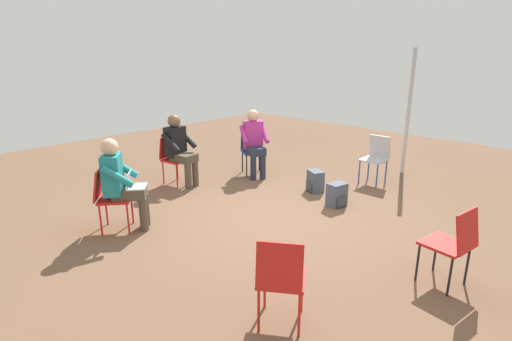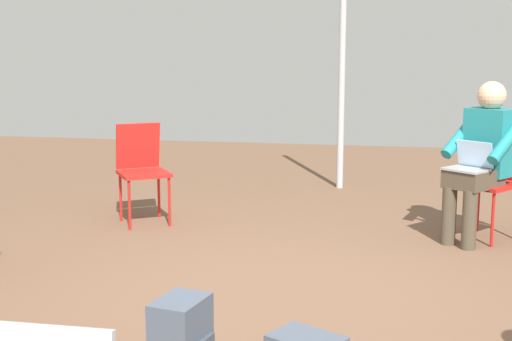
{
  "view_description": "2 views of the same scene",
  "coord_description": "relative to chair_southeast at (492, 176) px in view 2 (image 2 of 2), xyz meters",
  "views": [
    {
      "loc": [
        4.0,
        3.41,
        2.31
      ],
      "look_at": [
        0.18,
        -0.22,
        0.7
      ],
      "focal_mm": 28.0,
      "sensor_mm": 36.0,
      "label": 1
    },
    {
      "loc": [
        -3.98,
        -0.58,
        1.49
      ],
      "look_at": [
        0.3,
        0.26,
        0.74
      ],
      "focal_mm": 50.0,
      "sensor_mm": 36.0,
      "label": 2
    }
  ],
  "objects": [
    {
      "name": "person_with_laptop",
      "position": [
        -0.13,
        0.11,
        0.2
      ],
      "size": [
        0.64,
        0.63,
        1.24
      ],
      "rotation": [
        0.0,
        0.0,
        0.9
      ],
      "color": "#4C4233",
      "rests_on": "ground"
    },
    {
      "name": "chair_southeast",
      "position": [
        0.0,
        0.0,
        0.0
      ],
      "size": [
        0.58,
        0.58,
        0.85
      ],
      "rotation": [
        0.0,
        0.0,
        0.9
      ],
      "color": "red",
      "rests_on": "ground"
    },
    {
      "name": "backpack_by_empty_chair",
      "position": [
        -2.79,
        1.7,
        -0.34
      ],
      "size": [
        0.31,
        0.28,
        0.36
      ],
      "rotation": [
        0.0,
        0.0,
        2.94
      ],
      "color": "#475160",
      "rests_on": "ground"
    },
    {
      "name": "ground_plane",
      "position": [
        -1.79,
        1.34,
        -0.5
      ],
      "size": [
        14.0,
        14.0,
        0.0
      ],
      "primitive_type": "plane",
      "color": "brown"
    },
    {
      "name": "tent_pole_near",
      "position": [
        1.8,
        1.33,
        0.73
      ],
      "size": [
        0.07,
        0.07,
        2.45
      ],
      "primitive_type": "cylinder",
      "color": "#B2B2B7",
      "rests_on": "ground"
    },
    {
      "name": "chair_northeast",
      "position": [
        -0.05,
        2.89,
        0.0
      ],
      "size": [
        0.58,
        0.57,
        0.85
      ],
      "rotation": [
        0.0,
        0.0,
        2.16
      ],
      "color": "red",
      "rests_on": "ground"
    }
  ]
}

